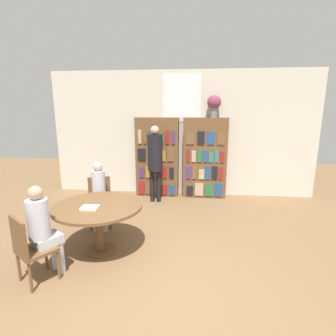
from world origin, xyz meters
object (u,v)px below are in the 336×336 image
(reading_table, at_px, (98,212))
(seated_reader_left, at_px, (99,193))
(chair_left_side, at_px, (100,199))
(flower_vase, at_px, (214,104))
(seated_reader_right, at_px, (43,227))
(librarian_standing, at_px, (155,156))
(bookshelf_left, at_px, (157,157))
(bookshelf_right, at_px, (205,158))
(chair_near_camera, at_px, (29,247))

(reading_table, height_order, seated_reader_left, seated_reader_left)
(reading_table, relative_size, chair_left_side, 1.46)
(chair_left_side, bearing_deg, flower_vase, -158.93)
(seated_reader_right, xyz_separation_m, librarian_standing, (0.96, 2.90, 0.39))
(bookshelf_left, distance_m, seated_reader_right, 3.54)
(bookshelf_right, xyz_separation_m, seated_reader_left, (-1.89, -1.99, -0.28))
(seated_reader_left, height_order, librarian_standing, librarian_standing)
(seated_reader_right, bearing_deg, bookshelf_left, 109.20)
(chair_near_camera, distance_m, librarian_standing, 3.29)
(flower_vase, xyz_separation_m, librarian_standing, (-1.29, -0.51, -1.14))
(bookshelf_left, height_order, bookshelf_right, same)
(reading_table, bearing_deg, flower_vase, 56.81)
(reading_table, height_order, librarian_standing, librarian_standing)
(librarian_standing, bearing_deg, seated_reader_right, -108.30)
(chair_left_side, relative_size, librarian_standing, 0.51)
(seated_reader_left, relative_size, librarian_standing, 0.70)
(bookshelf_right, bearing_deg, reading_table, -120.65)
(bookshelf_right, relative_size, librarian_standing, 1.09)
(flower_vase, relative_size, librarian_standing, 0.29)
(bookshelf_left, height_order, seated_reader_right, bookshelf_left)
(seated_reader_right, bearing_deg, librarian_standing, 106.22)
(bookshelf_right, xyz_separation_m, chair_left_side, (-1.95, -1.81, -0.46))
(seated_reader_left, bearing_deg, flower_vase, -155.45)
(bookshelf_left, xyz_separation_m, reading_table, (-0.48, -2.74, -0.32))
(seated_reader_left, bearing_deg, chair_near_camera, 59.94)
(bookshelf_right, height_order, chair_near_camera, bookshelf_right)
(librarian_standing, bearing_deg, reading_table, -102.69)
(bookshelf_right, bearing_deg, bookshelf_left, 180.00)
(reading_table, distance_m, seated_reader_left, 0.80)
(seated_reader_left, bearing_deg, bookshelf_left, -129.97)
(reading_table, xyz_separation_m, seated_reader_left, (-0.27, 0.75, 0.05))
(reading_table, xyz_separation_m, chair_left_side, (-0.33, 0.93, -0.14))
(bookshelf_right, bearing_deg, seated_reader_left, -133.54)
(chair_left_side, bearing_deg, bookshelf_left, -133.44)
(flower_vase, relative_size, seated_reader_left, 0.42)
(bookshelf_left, distance_m, seated_reader_left, 2.14)
(chair_left_side, bearing_deg, chair_near_camera, 63.00)
(seated_reader_left, distance_m, librarian_standing, 1.73)
(chair_near_camera, xyz_separation_m, chair_left_side, (0.23, 1.74, 0.00))
(chair_left_side, xyz_separation_m, librarian_standing, (0.83, 1.31, 0.59))
(bookshelf_right, distance_m, reading_table, 3.21)
(flower_vase, bearing_deg, chair_left_side, -139.46)
(seated_reader_left, xyz_separation_m, seated_reader_right, (-0.19, -1.42, 0.02))
(bookshelf_left, xyz_separation_m, bookshelf_right, (1.15, -0.00, -0.00))
(bookshelf_right, distance_m, seated_reader_left, 2.76)
(librarian_standing, bearing_deg, flower_vase, 21.39)
(seated_reader_left, bearing_deg, chair_left_side, -90.00)
(chair_left_side, xyz_separation_m, seated_reader_right, (-0.13, -1.59, 0.20))
(reading_table, relative_size, chair_near_camera, 1.46)
(reading_table, distance_m, librarian_standing, 2.34)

